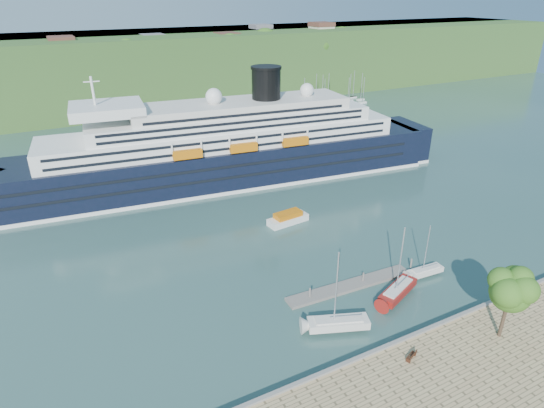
% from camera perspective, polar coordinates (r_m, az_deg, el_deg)
% --- Properties ---
extents(ground, '(400.00, 400.00, 0.00)m').
position_cam_1_polar(ground, '(57.17, 14.75, -17.28)').
color(ground, '#2A4C48').
rests_on(ground, ground).
extents(far_hillside, '(400.00, 50.00, 24.00)m').
position_cam_1_polar(far_hillside, '(179.12, -17.98, 15.74)').
color(far_hillside, '#284F1F').
rests_on(far_hillside, ground).
extents(quay_coping, '(220.00, 0.50, 0.30)m').
position_cam_1_polar(quay_coping, '(56.31, 15.03, -16.52)').
color(quay_coping, slate).
rests_on(quay_coping, promenade).
extents(cruise_ship, '(107.92, 27.29, 24.00)m').
position_cam_1_polar(cruise_ship, '(96.01, -7.09, 9.39)').
color(cruise_ship, black).
rests_on(cruise_ship, ground).
extents(park_bench, '(1.78, 1.23, 1.05)m').
position_cam_1_polar(park_bench, '(54.80, 17.07, -17.68)').
color(park_bench, '#3E2011').
rests_on(park_bench, promenade).
extents(promenade_tree, '(6.06, 6.06, 10.04)m').
position_cam_1_polar(promenade_tree, '(59.00, 27.53, -10.72)').
color(promenade_tree, '#305717').
rests_on(promenade_tree, promenade).
extents(floating_pontoon, '(19.56, 3.22, 0.43)m').
position_cam_1_polar(floating_pontoon, '(65.88, 9.76, -10.05)').
color(floating_pontoon, gray).
rests_on(floating_pontoon, ground).
extents(sailboat_white_near, '(8.54, 5.13, 10.69)m').
position_cam_1_polar(sailboat_white_near, '(55.24, 8.60, -11.16)').
color(sailboat_white_near, silver).
rests_on(sailboat_white_near, ground).
extents(sailboat_red, '(8.38, 5.11, 10.49)m').
position_cam_1_polar(sailboat_red, '(62.54, 15.94, -7.31)').
color(sailboat_red, maroon).
rests_on(sailboat_red, ground).
extents(sailboat_white_far, '(6.31, 2.09, 8.03)m').
position_cam_1_polar(sailboat_white_far, '(68.90, 19.03, -5.74)').
color(sailboat_white_far, silver).
rests_on(sailboat_white_far, ground).
extents(tender_launch, '(7.89, 3.43, 2.11)m').
position_cam_1_polar(tender_launch, '(81.32, 2.02, -1.71)').
color(tender_launch, '#C3660B').
rests_on(tender_launch, ground).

